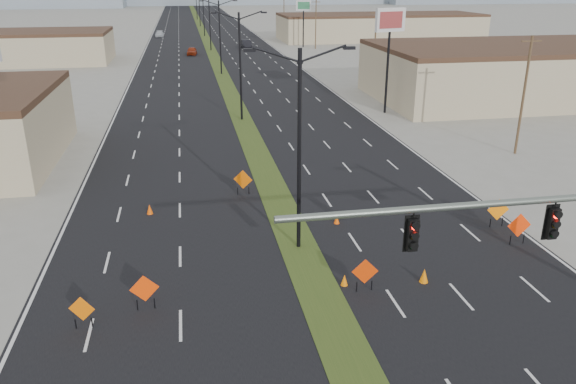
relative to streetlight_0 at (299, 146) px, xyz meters
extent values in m
cube|color=black|center=(0.00, 88.00, -5.42)|extent=(25.00, 400.00, 0.02)
cube|color=#314719|center=(0.00, 88.00, -5.42)|extent=(2.00, 400.00, 0.04)
cube|color=tan|center=(-32.00, 73.00, -3.17)|extent=(30.00, 14.00, 4.50)
cube|color=tan|center=(34.00, 33.00, -2.67)|extent=(36.00, 18.00, 5.50)
cube|color=tan|center=(38.00, 98.00, -2.92)|extent=(44.00, 16.00, 5.00)
cylinder|color=slate|center=(5.20, -10.00, 0.68)|extent=(16.00, 0.24, 0.24)
cube|color=black|center=(1.70, -10.00, -0.20)|extent=(0.50, 0.28, 1.30)
sphere|color=#FF0C05|center=(1.70, -10.16, 0.15)|extent=(0.22, 0.22, 0.22)
cube|color=black|center=(6.70, -10.00, -0.20)|extent=(0.50, 0.28, 1.30)
sphere|color=#FF0C05|center=(6.70, -10.16, 0.15)|extent=(0.22, 0.22, 0.22)
cylinder|color=black|center=(0.00, 0.00, -0.42)|extent=(0.20, 0.20, 10.00)
cube|color=black|center=(-2.30, 0.00, 4.53)|extent=(0.55, 0.24, 0.14)
cube|color=black|center=(2.30, 0.00, 4.53)|extent=(0.55, 0.24, 0.14)
cylinder|color=black|center=(0.00, 28.00, -0.42)|extent=(0.20, 0.20, 10.00)
cube|color=black|center=(-2.30, 28.00, 4.53)|extent=(0.55, 0.24, 0.14)
cube|color=black|center=(2.30, 28.00, 4.53)|extent=(0.55, 0.24, 0.14)
cylinder|color=black|center=(0.00, 56.00, -0.42)|extent=(0.20, 0.20, 10.00)
cube|color=black|center=(-2.30, 56.00, 4.53)|extent=(0.55, 0.24, 0.14)
cube|color=black|center=(2.30, 56.00, 4.53)|extent=(0.55, 0.24, 0.14)
cylinder|color=black|center=(0.00, 84.00, -0.42)|extent=(0.20, 0.20, 10.00)
cylinder|color=black|center=(0.00, 112.00, -0.42)|extent=(0.20, 0.20, 10.00)
cylinder|color=black|center=(0.00, 140.00, -0.42)|extent=(0.20, 0.20, 10.00)
cylinder|color=black|center=(0.00, 168.00, -0.42)|extent=(0.20, 0.20, 10.00)
cylinder|color=#4C3823|center=(20.00, 13.00, -0.92)|extent=(0.20, 0.20, 9.00)
cube|color=#4C3823|center=(20.00, 13.00, 3.18)|extent=(1.60, 0.10, 0.10)
cylinder|color=#4C3823|center=(20.00, 48.00, -0.92)|extent=(0.20, 0.20, 9.00)
cube|color=#4C3823|center=(20.00, 48.00, 3.18)|extent=(1.60, 0.10, 0.10)
cylinder|color=#4C3823|center=(20.00, 83.00, -0.92)|extent=(0.20, 0.20, 9.00)
cube|color=#4C3823|center=(20.00, 83.00, 3.18)|extent=(1.60, 0.10, 0.10)
cylinder|color=#4C3823|center=(20.00, 118.00, -0.92)|extent=(0.20, 0.20, 9.00)
imported|color=maroon|center=(-3.69, 78.00, -4.74)|extent=(1.99, 4.14, 1.36)
imported|color=black|center=(6.92, 85.58, -4.62)|extent=(1.80, 4.90, 1.60)
imported|color=silver|center=(-10.32, 111.93, -4.75)|extent=(1.87, 4.60, 1.33)
cube|color=#EB6304|center=(-9.74, -5.47, -4.54)|extent=(1.03, 0.33, 1.06)
cylinder|color=black|center=(-10.05, -5.47, -5.20)|extent=(0.05, 0.05, 0.44)
cylinder|color=black|center=(-9.43, -5.47, -5.20)|extent=(0.05, 0.05, 0.44)
cube|color=#F83D05|center=(-7.40, -4.53, -4.42)|extent=(1.20, 0.13, 1.20)
cylinder|color=black|center=(-7.75, -4.53, -5.17)|extent=(0.05, 0.05, 0.50)
cylinder|color=black|center=(-7.05, -4.53, -5.17)|extent=(0.05, 0.05, 0.50)
cube|color=#D65604|center=(-2.00, 7.93, -4.39)|extent=(1.14, 0.54, 1.23)
cylinder|color=black|center=(-2.36, 7.93, -5.16)|extent=(0.05, 0.05, 0.51)
cylinder|color=black|center=(-1.64, 7.93, -5.16)|extent=(0.05, 0.05, 0.51)
cube|color=red|center=(2.00, -4.76, -4.44)|extent=(1.18, 0.15, 1.18)
cylinder|color=black|center=(1.66, -4.76, -5.17)|extent=(0.05, 0.05, 0.49)
cylinder|color=black|center=(2.34, -4.76, -5.17)|extent=(0.05, 0.05, 0.49)
cube|color=#FE3405|center=(11.21, -1.72, -4.34)|extent=(1.29, 0.05, 1.29)
cylinder|color=black|center=(10.83, -1.72, -5.15)|extent=(0.05, 0.05, 0.54)
cylinder|color=black|center=(11.59, -1.72, -5.15)|extent=(0.05, 0.05, 0.54)
cube|color=orange|center=(11.29, 0.47, -4.38)|extent=(1.25, 0.10, 1.25)
cylinder|color=black|center=(10.93, 0.47, -5.16)|extent=(0.05, 0.05, 0.52)
cylinder|color=black|center=(11.65, 0.47, -5.16)|extent=(0.05, 0.05, 0.52)
cone|color=orange|center=(1.27, -4.15, -5.15)|extent=(0.37, 0.37, 0.55)
cone|color=orange|center=(4.90, -4.52, -5.08)|extent=(0.46, 0.46, 0.68)
cone|color=#FF5405|center=(2.69, 2.48, -5.15)|extent=(0.39, 0.39, 0.54)
cone|color=#F35205|center=(-7.72, 5.77, -5.12)|extent=(0.43, 0.43, 0.61)
cylinder|color=black|center=(14.72, 28.43, -1.19)|extent=(0.24, 0.24, 8.45)
cube|color=white|center=(14.72, 28.43, 3.70)|extent=(3.29, 1.31, 2.22)
cube|color=#A03535|center=(14.72, 28.23, 3.70)|extent=(2.57, 0.83, 1.56)
cylinder|color=black|center=(18.20, 85.95, -1.77)|extent=(0.24, 0.24, 7.29)
cube|color=white|center=(18.20, 85.95, 2.44)|extent=(2.82, 1.31, 1.92)
cube|color=#348353|center=(18.20, 85.75, 2.44)|extent=(2.18, 0.84, 1.34)
camera|label=1|loc=(-5.19, -25.40, 7.57)|focal=35.00mm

